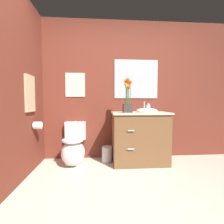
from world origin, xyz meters
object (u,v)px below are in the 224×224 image
at_px(vanity_cabinet, 140,137).
at_px(hanging_towel, 30,94).
at_px(trash_bin, 107,154).
at_px(toilet_paper_roll, 38,125).
at_px(wall_mirror, 136,79).
at_px(toilet, 74,149).
at_px(flower_vase, 127,100).
at_px(wall_poster, 75,85).
at_px(soap_bottle, 148,108).

height_order(vanity_cabinet, hanging_towel, hanging_towel).
height_order(trash_bin, toilet_paper_roll, toilet_paper_roll).
height_order(vanity_cabinet, toilet_paper_roll, vanity_cabinet).
height_order(trash_bin, wall_mirror, wall_mirror).
distance_m(vanity_cabinet, trash_bin, 0.63).
distance_m(toilet, vanity_cabinet, 1.13).
height_order(flower_vase, trash_bin, flower_vase).
bearing_deg(vanity_cabinet, trash_bin, 173.31).
distance_m(trash_bin, hanging_towel, 1.54).
relative_size(toilet, wall_poster, 1.63).
height_order(toilet, toilet_paper_roll, toilet_paper_roll).
xyz_separation_m(soap_bottle, trash_bin, (-0.68, 0.08, -0.79)).
xyz_separation_m(wall_poster, wall_mirror, (1.11, 0.00, 0.11)).
relative_size(flower_vase, trash_bin, 2.01).
height_order(flower_vase, toilet_paper_roll, flower_vase).
bearing_deg(trash_bin, wall_poster, 157.69).
relative_size(toilet, hanging_towel, 1.33).
bearing_deg(flower_vase, trash_bin, 153.42).
distance_m(vanity_cabinet, hanging_towel, 1.82).
bearing_deg(wall_mirror, soap_bottle, -66.22).
distance_m(soap_bottle, hanging_towel, 1.83).
distance_m(soap_bottle, trash_bin, 1.05).
distance_m(vanity_cabinet, wall_poster, 1.45).
distance_m(vanity_cabinet, toilet_paper_roll, 1.63).
distance_m(soap_bottle, wall_mirror, 0.62).
bearing_deg(wall_mirror, trash_bin, -157.20).
bearing_deg(toilet, soap_bottle, -2.10).
xyz_separation_m(wall_poster, hanging_towel, (-0.55, -0.57, -0.19)).
bearing_deg(toilet_paper_roll, wall_poster, 43.16).
relative_size(flower_vase, wall_poster, 1.29).
bearing_deg(flower_vase, soap_bottle, 11.91).
distance_m(flower_vase, hanging_towel, 1.44).
xyz_separation_m(toilet, flower_vase, (0.88, -0.12, 0.83)).
xyz_separation_m(vanity_cabinet, soap_bottle, (0.14, -0.02, 0.48)).
distance_m(toilet, soap_bottle, 1.42).
relative_size(trash_bin, wall_mirror, 0.34).
bearing_deg(toilet, wall_poster, 90.00).
bearing_deg(trash_bin, toilet_paper_roll, -167.47).
bearing_deg(flower_vase, vanity_cabinet, 22.80).
relative_size(trash_bin, hanging_towel, 0.52).
xyz_separation_m(vanity_cabinet, trash_bin, (-0.55, 0.06, -0.31)).
relative_size(flower_vase, toilet_paper_roll, 4.96).
xyz_separation_m(vanity_cabinet, toilet_paper_roll, (-1.60, -0.17, 0.24)).
height_order(trash_bin, hanging_towel, hanging_towel).
bearing_deg(flower_vase, toilet, 172.08).
bearing_deg(wall_mirror, toilet, -166.40).
height_order(flower_vase, hanging_towel, hanging_towel).
xyz_separation_m(wall_mirror, hanging_towel, (-1.66, -0.57, -0.30)).
height_order(wall_poster, hanging_towel, wall_poster).
bearing_deg(wall_mirror, hanging_towel, -161.10).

